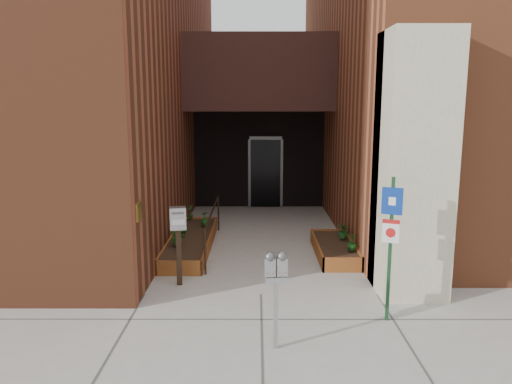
{
  "coord_description": "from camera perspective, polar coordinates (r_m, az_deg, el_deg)",
  "views": [
    {
      "loc": [
        -0.07,
        -8.09,
        3.27
      ],
      "look_at": [
        -0.09,
        1.8,
        1.46
      ],
      "focal_mm": 35.0,
      "sensor_mm": 36.0,
      "label": 1
    }
  ],
  "objects": [
    {
      "name": "shrub_right_a",
      "position": [
        10.27,
        10.92,
        -5.63
      ],
      "size": [
        0.21,
        0.21,
        0.35
      ],
      "primitive_type": "imported",
      "rotation": [
        0.0,
        0.0,
        1.48
      ],
      "color": "#164F17",
      "rests_on": "planter_right"
    },
    {
      "name": "planter_left",
      "position": [
        11.34,
        -7.45,
        -5.78
      ],
      "size": [
        0.9,
        3.6,
        0.3
      ],
      "color": "brown",
      "rests_on": "ground"
    },
    {
      "name": "shrub_left_d",
      "position": [
        12.82,
        -7.5,
        -2.28
      ],
      "size": [
        0.26,
        0.26,
        0.37
      ],
      "primitive_type": "imported",
      "rotation": [
        0.0,
        0.0,
        5.14
      ],
      "color": "#275919",
      "rests_on": "planter_left"
    },
    {
      "name": "sign_post",
      "position": [
        7.59,
        15.14,
        -4.66
      ],
      "size": [
        0.29,
        0.13,
        2.19
      ],
      "color": "#14381D",
      "rests_on": "ground"
    },
    {
      "name": "shrub_right_b",
      "position": [
        11.16,
        10.03,
        -4.42
      ],
      "size": [
        0.16,
        0.16,
        0.3
      ],
      "primitive_type": "imported",
      "rotation": [
        0.0,
        0.0,
        3.14
      ],
      "color": "#275919",
      "rests_on": "planter_right"
    },
    {
      "name": "planter_right",
      "position": [
        10.89,
        8.97,
        -6.5
      ],
      "size": [
        0.8,
        2.2,
        0.3
      ],
      "color": "brown",
      "rests_on": "ground"
    },
    {
      "name": "handrail",
      "position": [
        11.08,
        -4.99,
        -2.83
      ],
      "size": [
        0.04,
        3.34,
        0.9
      ],
      "color": "black",
      "rests_on": "ground"
    },
    {
      "name": "shrub_left_a",
      "position": [
        10.58,
        -8.95,
        -4.97
      ],
      "size": [
        0.49,
        0.49,
        0.38
      ],
      "primitive_type": "imported",
      "rotation": [
        0.0,
        0.0,
        0.68
      ],
      "color": "#1F611B",
      "rests_on": "planter_left"
    },
    {
      "name": "shrub_left_b",
      "position": [
        11.27,
        -8.39,
        -4.16
      ],
      "size": [
        0.24,
        0.24,
        0.33
      ],
      "primitive_type": "imported",
      "rotation": [
        0.0,
        0.0,
        1.99
      ],
      "color": "#255016",
      "rests_on": "planter_left"
    },
    {
      "name": "architecture",
      "position": [
        15.09,
        -0.34,
        16.88
      ],
      "size": [
        20.0,
        14.6,
        10.0
      ],
      "color": "brown",
      "rests_on": "ground"
    },
    {
      "name": "payment_dropbox",
      "position": [
        8.96,
        -8.9,
        -4.22
      ],
      "size": [
        0.32,
        0.26,
        1.43
      ],
      "color": "black",
      "rests_on": "ground"
    },
    {
      "name": "shrub_left_c",
      "position": [
        12.14,
        -5.89,
        -3.01
      ],
      "size": [
        0.26,
        0.26,
        0.34
      ],
      "primitive_type": "imported",
      "rotation": [
        0.0,
        0.0,
        3.67
      ],
      "color": "#18541A",
      "rests_on": "planter_left"
    },
    {
      "name": "shrub_right_c",
      "position": [
        11.11,
        9.98,
        -4.39
      ],
      "size": [
        0.32,
        0.32,
        0.34
      ],
      "primitive_type": "imported",
      "rotation": [
        0.0,
        0.0,
        4.76
      ],
      "color": "#1A5D1F",
      "rests_on": "planter_right"
    },
    {
      "name": "parking_meter",
      "position": [
        6.6,
        2.29,
        -9.34
      ],
      "size": [
        0.31,
        0.16,
        1.35
      ],
      "color": "#939395",
      "rests_on": "ground"
    },
    {
      "name": "ground",
      "position": [
        8.73,
        0.55,
        -11.63
      ],
      "size": [
        80.0,
        80.0,
        0.0
      ],
      "primitive_type": "plane",
      "color": "#9E9991",
      "rests_on": "ground"
    }
  ]
}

